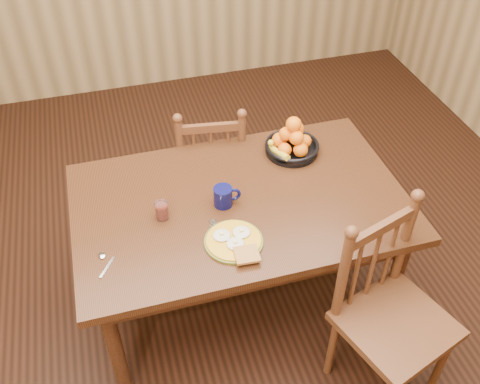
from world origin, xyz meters
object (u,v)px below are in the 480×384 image
object	(u,v)px
dining_table	(240,212)
breakfast_plate	(234,241)
coffee_mug	(224,196)
fruit_bowl	(292,142)
chair_far	(211,168)
chair_near	(390,315)

from	to	relation	value
dining_table	breakfast_plate	xyz separation A→B (m)	(-0.10, -0.27, 0.10)
breakfast_plate	coffee_mug	world-z (taller)	coffee_mug
breakfast_plate	coffee_mug	bearing A→B (deg)	85.44
breakfast_plate	fruit_bowl	bearing A→B (deg)	49.67
chair_far	chair_near	bearing A→B (deg)	120.49
coffee_mug	fruit_bowl	world-z (taller)	fruit_bowl
coffee_mug	fruit_bowl	size ratio (longest dim) A/B	0.46
breakfast_plate	chair_far	bearing A→B (deg)	83.74
dining_table	chair_near	distance (m)	0.85
breakfast_plate	chair_near	bearing A→B (deg)	-31.94
fruit_bowl	chair_far	bearing A→B (deg)	137.15
dining_table	coffee_mug	distance (m)	0.16
breakfast_plate	fruit_bowl	xyz separation A→B (m)	(0.47, 0.55, 0.05)
chair_near	breakfast_plate	size ratio (longest dim) A/B	3.46
chair_far	coffee_mug	world-z (taller)	chair_far
chair_far	breakfast_plate	bearing A→B (deg)	92.22
coffee_mug	dining_table	bearing A→B (deg)	6.14
dining_table	chair_near	size ratio (longest dim) A/B	1.59
fruit_bowl	coffee_mug	bearing A→B (deg)	-146.68
dining_table	chair_near	xyz separation A→B (m)	(0.51, -0.65, -0.18)
dining_table	chair_far	xyz separation A→B (m)	(-0.00, 0.63, -0.22)
dining_table	chair_far	size ratio (longest dim) A/B	1.74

